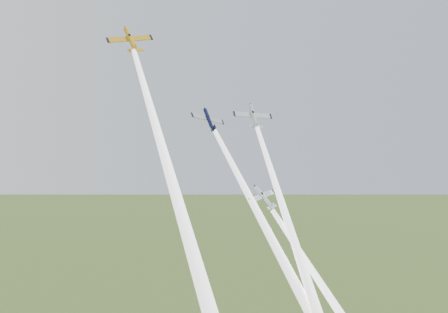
% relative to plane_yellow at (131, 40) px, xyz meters
% --- Properties ---
extents(plane_yellow, '(9.55, 9.27, 8.42)m').
position_rel_plane_yellow_xyz_m(plane_yellow, '(0.00, 0.00, 0.00)').
color(plane_yellow, orange).
extents(smoke_trail_yellow, '(14.18, 43.80, 47.07)m').
position_rel_plane_yellow_xyz_m(smoke_trail_yellow, '(-6.34, -22.90, -25.06)').
color(smoke_trail_yellow, white).
extents(plane_navy, '(9.50, 7.06, 7.98)m').
position_rel_plane_yellow_xyz_m(plane_navy, '(18.90, 0.44, -14.48)').
color(plane_navy, black).
extents(smoke_trail_navy, '(6.27, 41.96, 44.03)m').
position_rel_plane_yellow_xyz_m(smoke_trail_navy, '(16.79, -21.79, -38.03)').
color(smoke_trail_navy, white).
extents(plane_silver_right, '(11.08, 9.76, 7.74)m').
position_rel_plane_yellow_xyz_m(plane_silver_right, '(28.26, -3.19, -13.63)').
color(plane_silver_right, silver).
extents(smoke_trail_silver_right, '(21.48, 46.08, 51.64)m').
position_rel_plane_yellow_xyz_m(smoke_trail_silver_right, '(18.05, -27.03, -40.98)').
color(smoke_trail_silver_right, white).
extents(plane_silver_low, '(8.08, 5.83, 6.91)m').
position_rel_plane_yellow_xyz_m(plane_silver_low, '(20.31, -14.88, -29.72)').
color(plane_silver_low, silver).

